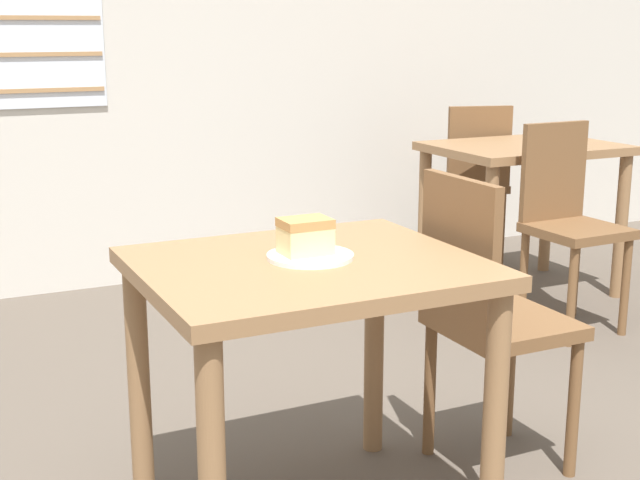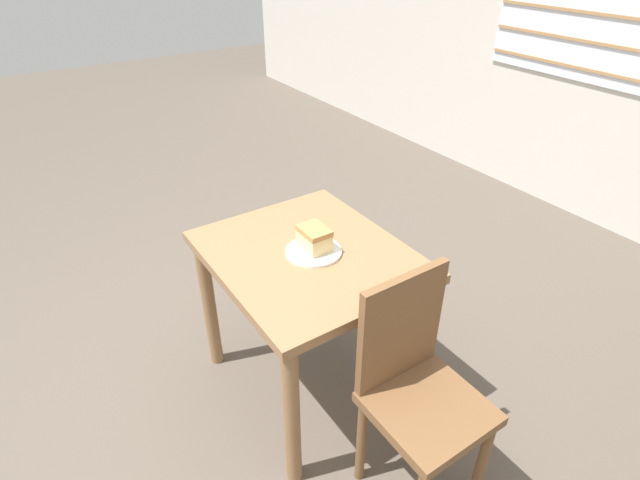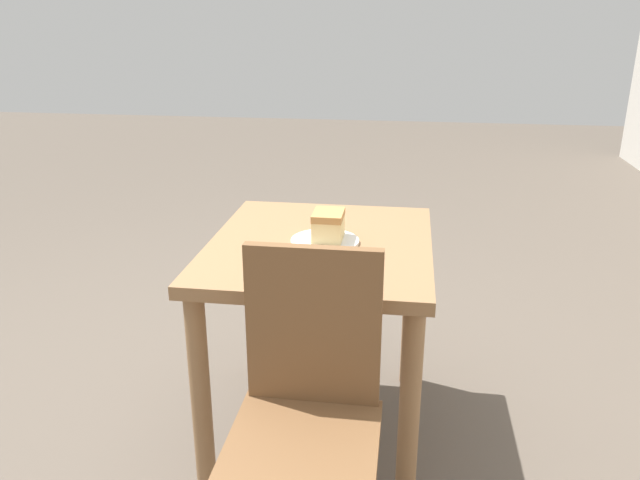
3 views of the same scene
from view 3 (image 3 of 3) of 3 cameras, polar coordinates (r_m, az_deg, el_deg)
The scene contains 5 objects.
ground_plane at distance 2.47m, azimuth -12.62°, elevation -15.53°, with size 14.00×14.00×0.00m, color brown.
dining_table_near at distance 2.06m, azimuth 0.05°, elevation -3.42°, with size 0.83×0.71×0.73m.
chair_near_window at distance 1.59m, azimuth -1.18°, elevation -15.65°, with size 0.36×0.36×0.89m.
plate at distance 1.99m, azimuth 0.45°, elevation -0.11°, with size 0.22×0.22×0.01m.
cake_slice at distance 1.99m, azimuth 0.77°, elevation 1.38°, with size 0.12×0.09×0.09m.
Camera 3 is at (1.87, 0.79, 1.42)m, focal length 35.00 mm.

